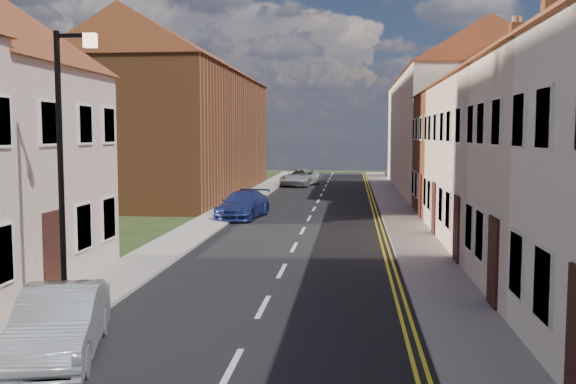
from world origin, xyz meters
name	(u,v)px	position (x,y,z in m)	size (l,w,h in m)	color
road	(294,247)	(0.00, 30.00, 0.01)	(7.00, 90.00, 0.02)	black
pavement_left	(174,244)	(-4.40, 30.00, 0.06)	(1.80, 90.00, 0.12)	#AAA29B
pavement_right	(419,248)	(4.40, 30.00, 0.06)	(1.80, 90.00, 0.12)	#AAA29B
cottage_r_white_far	(533,124)	(9.30, 34.30, 4.48)	(8.30, 5.20, 9.00)	beige
cottage_r_cream_far	(502,126)	(9.30, 39.70, 4.47)	(8.30, 6.00, 9.00)	brown
block_right_far	(453,117)	(9.30, 55.00, 5.29)	(8.30, 24.20, 10.50)	beige
block_left_far	(184,116)	(-9.30, 50.00, 5.29)	(8.30, 24.20, 10.50)	brown
lamppost	(64,159)	(-3.81, 20.00, 3.54)	(0.88, 0.15, 6.00)	black
car_mid	(60,323)	(-3.20, 18.29, 0.64)	(1.34, 3.86, 1.27)	#A7AAAF
car_far	(243,205)	(-3.20, 37.83, 0.65)	(1.82, 4.48, 1.30)	navy
car_distant	(300,177)	(-2.04, 57.55, 0.68)	(2.26, 4.90, 1.36)	#B9BCC2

